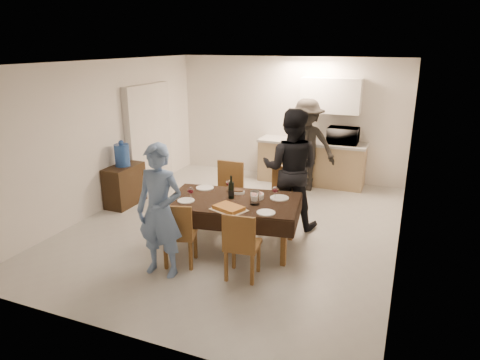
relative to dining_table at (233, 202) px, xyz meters
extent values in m
cube|color=#AAAAA5|center=(-0.24, 0.71, -0.69)|extent=(5.00, 6.00, 0.02)
cube|color=white|center=(-0.24, 0.71, 1.91)|extent=(5.00, 6.00, 0.02)
cube|color=silver|center=(-0.24, 3.71, 0.61)|extent=(5.00, 0.02, 2.60)
cube|color=silver|center=(-0.24, -2.29, 0.61)|extent=(5.00, 0.02, 2.60)
cube|color=silver|center=(-2.74, 0.71, 0.61)|extent=(0.02, 6.00, 2.60)
cube|color=silver|center=(2.26, 0.71, 0.61)|extent=(0.02, 6.00, 2.60)
cube|color=silver|center=(-2.66, 1.91, 0.36)|extent=(0.15, 1.40, 2.10)
cube|color=tan|center=(0.36, 3.39, -0.26)|extent=(2.20, 0.60, 0.86)
cube|color=#A2A19D|center=(0.36, 3.39, 0.19)|extent=(2.24, 0.64, 0.05)
cube|color=white|center=(0.66, 3.53, 1.16)|extent=(1.20, 0.34, 0.70)
cube|color=black|center=(0.00, 0.00, 0.01)|extent=(2.01, 1.36, 0.04)
cube|color=brown|center=(0.00, 0.00, -0.35)|extent=(0.07, 0.07, 0.69)
cube|color=brown|center=(-0.45, -0.75, -0.25)|extent=(0.51, 0.51, 0.05)
cube|color=brown|center=(-0.45, -0.94, -0.01)|extent=(0.40, 0.16, 0.44)
cube|color=brown|center=(0.45, -0.75, -0.25)|extent=(0.46, 0.46, 0.05)
cube|color=brown|center=(0.45, -0.94, 0.00)|extent=(0.42, 0.09, 0.44)
cube|color=brown|center=(-0.45, 0.75, -0.20)|extent=(0.46, 0.46, 0.05)
cube|color=brown|center=(-0.45, 0.54, 0.07)|extent=(0.46, 0.05, 0.49)
cube|color=brown|center=(0.45, 0.75, -0.20)|extent=(0.55, 0.55, 0.06)
cube|color=brown|center=(0.45, 0.54, 0.08)|extent=(0.46, 0.14, 0.50)
cube|color=black|center=(-2.52, 0.83, -0.32)|extent=(0.40, 0.80, 0.74)
cylinder|color=#2E58AB|center=(-2.52, 0.83, 0.25)|extent=(0.27, 0.27, 0.40)
cylinder|color=white|center=(0.35, -0.05, 0.13)|extent=(0.13, 0.13, 0.19)
cube|color=#AA6A32|center=(0.10, -0.38, 0.06)|extent=(0.53, 0.47, 0.06)
cylinder|color=white|center=(0.30, 0.18, 0.07)|extent=(0.19, 0.19, 0.08)
cylinder|color=white|center=(-0.05, 0.28, 0.05)|extent=(0.21, 0.21, 0.04)
cylinder|color=white|center=(-0.60, -0.30, 0.04)|extent=(0.24, 0.24, 0.01)
cylinder|color=white|center=(0.60, -0.30, 0.04)|extent=(0.25, 0.25, 0.01)
cylinder|color=white|center=(-0.60, 0.30, 0.04)|extent=(0.27, 0.27, 0.02)
cylinder|color=white|center=(0.60, 0.30, 0.04)|extent=(0.27, 0.27, 0.02)
imported|color=white|center=(0.98, 3.39, 0.38)|extent=(0.60, 0.41, 0.33)
imported|color=#6383B4|center=(-0.55, -1.05, 0.17)|extent=(0.64, 0.44, 1.73)
imported|color=black|center=(0.55, 1.05, 0.27)|extent=(1.00, 0.81, 1.92)
imported|color=black|center=(0.33, 2.94, 0.23)|extent=(1.19, 0.68, 1.84)
camera|label=1|loc=(2.25, -5.27, 2.18)|focal=32.00mm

